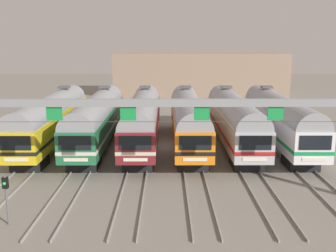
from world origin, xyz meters
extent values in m
plane|color=gray|center=(0.00, 0.00, 0.00)|extent=(160.00, 160.00, 0.00)
cube|color=gray|center=(-11.25, 17.00, 0.07)|extent=(0.07, 70.00, 0.15)
cube|color=gray|center=(-9.81, 17.00, 0.07)|extent=(0.07, 70.00, 0.15)
cube|color=gray|center=(-7.04, 17.00, 0.07)|extent=(0.07, 70.00, 0.15)
cube|color=gray|center=(-5.60, 17.00, 0.07)|extent=(0.07, 70.00, 0.15)
cube|color=gray|center=(-2.82, 17.00, 0.07)|extent=(0.07, 70.00, 0.15)
cube|color=gray|center=(-1.39, 17.00, 0.07)|extent=(0.07, 70.00, 0.15)
cube|color=gray|center=(1.39, 17.00, 0.07)|extent=(0.07, 70.00, 0.15)
cube|color=gray|center=(2.82, 17.00, 0.07)|extent=(0.07, 70.00, 0.15)
cube|color=gray|center=(5.60, 17.00, 0.07)|extent=(0.07, 70.00, 0.15)
cube|color=gray|center=(7.04, 17.00, 0.07)|extent=(0.07, 70.00, 0.15)
cube|color=gray|center=(9.81, 17.00, 0.07)|extent=(0.07, 70.00, 0.15)
cube|color=gray|center=(11.25, 17.00, 0.07)|extent=(0.07, 70.00, 0.15)
cube|color=gold|center=(-10.53, 0.00, 2.23)|extent=(2.85, 18.00, 2.35)
cube|color=black|center=(-10.53, 0.00, 1.87)|extent=(2.88, 18.02, 0.28)
cylinder|color=gray|center=(-10.53, 0.00, 3.40)|extent=(2.74, 17.64, 2.74)
cube|color=black|center=(-10.53, -9.02, 2.70)|extent=(2.28, 0.06, 1.03)
cube|color=silver|center=(-10.53, -9.02, 1.47)|extent=(1.71, 0.05, 0.24)
cube|color=black|center=(-10.53, -6.30, 0.53)|extent=(2.28, 2.60, 1.05)
cube|color=black|center=(-10.53, 6.30, 0.53)|extent=(2.28, 2.60, 1.05)
cube|color=#4C4C51|center=(-10.53, 5.04, 4.95)|extent=(1.10, 1.10, 0.20)
cube|color=#236B42|center=(-6.32, 0.00, 2.23)|extent=(2.85, 18.00, 2.35)
cube|color=silver|center=(-6.32, 0.00, 1.87)|extent=(2.88, 18.02, 0.28)
cylinder|color=gray|center=(-6.32, 0.00, 3.40)|extent=(2.74, 17.64, 2.74)
cube|color=black|center=(-6.32, -9.02, 2.70)|extent=(2.28, 0.06, 1.03)
cube|color=silver|center=(-6.32, -9.02, 1.47)|extent=(1.71, 0.05, 0.24)
cube|color=black|center=(-6.32, -6.30, 0.53)|extent=(2.28, 2.60, 1.05)
cube|color=black|center=(-6.32, 6.30, 0.53)|extent=(2.28, 2.60, 1.05)
cube|color=#4C4C51|center=(-6.32, 5.04, 4.95)|extent=(1.10, 1.10, 0.20)
cube|color=maroon|center=(-2.11, 0.00, 2.23)|extent=(2.85, 18.00, 2.35)
cube|color=beige|center=(-2.11, 0.00, 1.87)|extent=(2.88, 18.02, 0.28)
cylinder|color=gray|center=(-2.11, 0.00, 3.40)|extent=(2.74, 17.64, 2.74)
cube|color=black|center=(-2.11, -9.02, 2.70)|extent=(2.28, 0.06, 1.03)
cube|color=silver|center=(-2.11, -9.02, 1.47)|extent=(1.71, 0.05, 0.24)
cube|color=black|center=(-2.11, -6.30, 0.53)|extent=(2.28, 2.60, 1.05)
cube|color=black|center=(-2.11, 6.30, 0.53)|extent=(2.28, 2.60, 1.05)
cube|color=#4C4C51|center=(-2.11, 5.04, 4.95)|extent=(1.10, 1.10, 0.20)
cube|color=orange|center=(2.11, 0.00, 2.23)|extent=(2.85, 18.00, 2.35)
cube|color=black|center=(2.11, 0.00, 1.87)|extent=(2.88, 18.02, 0.28)
cylinder|color=gray|center=(2.11, 0.00, 3.40)|extent=(2.74, 17.64, 2.74)
cube|color=black|center=(2.11, -9.02, 2.70)|extent=(2.28, 0.06, 1.03)
cube|color=silver|center=(2.11, -9.02, 1.47)|extent=(1.71, 0.05, 0.24)
cube|color=black|center=(2.11, -6.30, 0.53)|extent=(2.28, 2.60, 1.05)
cube|color=black|center=(2.11, 6.30, 0.53)|extent=(2.28, 2.60, 1.05)
cube|color=#4C4C51|center=(2.11, 5.04, 4.95)|extent=(1.10, 1.10, 0.20)
cube|color=#B2B5BA|center=(6.32, 0.00, 2.23)|extent=(2.85, 18.00, 2.35)
cube|color=#B21E1E|center=(6.32, 0.00, 1.87)|extent=(2.88, 18.02, 0.28)
cylinder|color=gray|center=(6.32, 0.00, 3.40)|extent=(2.74, 17.64, 2.74)
cube|color=black|center=(6.32, -9.02, 2.70)|extent=(2.28, 0.06, 1.03)
cube|color=silver|center=(6.32, -9.02, 1.47)|extent=(1.71, 0.05, 0.24)
cube|color=black|center=(6.32, -6.30, 0.53)|extent=(2.28, 2.60, 1.05)
cube|color=black|center=(6.32, 6.30, 0.53)|extent=(2.28, 2.60, 1.05)
cube|color=#4C4C51|center=(6.32, 5.04, 4.95)|extent=(1.10, 1.10, 0.20)
cube|color=white|center=(10.53, 0.00, 2.23)|extent=(2.85, 18.00, 2.35)
cube|color=#198C4C|center=(10.53, 0.00, 1.87)|extent=(2.88, 18.02, 0.28)
cylinder|color=gray|center=(10.53, 0.00, 3.40)|extent=(2.74, 17.64, 2.74)
cube|color=black|center=(10.53, -9.02, 2.70)|extent=(2.28, 0.06, 1.03)
cube|color=silver|center=(10.53, -9.02, 1.47)|extent=(1.71, 0.05, 0.24)
cube|color=black|center=(10.53, -6.30, 0.53)|extent=(2.28, 2.60, 1.05)
cube|color=black|center=(10.53, 6.30, 0.53)|extent=(2.28, 2.60, 1.05)
cube|color=#4C4C51|center=(10.53, 5.04, 4.95)|extent=(1.10, 1.10, 0.20)
cube|color=gray|center=(0.00, -13.50, 6.25)|extent=(25.86, 0.32, 0.44)
cube|color=#198C3F|center=(-6.32, -13.50, 5.63)|extent=(0.90, 0.08, 0.80)
cube|color=#198C3F|center=(-2.11, -13.50, 5.63)|extent=(0.90, 0.08, 0.80)
cube|color=#198C3F|center=(2.11, -13.50, 5.63)|extent=(0.90, 0.08, 0.80)
cube|color=#198C3F|center=(6.32, -13.50, 5.63)|extent=(0.90, 0.08, 0.80)
cylinder|color=#3F382D|center=(0.00, -13.50, 5.15)|extent=(25.86, 0.03, 0.03)
cylinder|color=#59595E|center=(-8.43, -15.95, 1.37)|extent=(0.12, 0.12, 2.73)
cube|color=black|center=(-8.43, -15.95, 2.38)|extent=(0.28, 0.24, 0.60)
sphere|color=green|center=(-8.43, -16.09, 2.38)|extent=(0.18, 0.18, 0.18)
cube|color=gray|center=(6.01, 34.75, 3.74)|extent=(29.71, 10.00, 7.49)
camera|label=1|loc=(0.06, -35.49, 9.75)|focal=41.90mm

